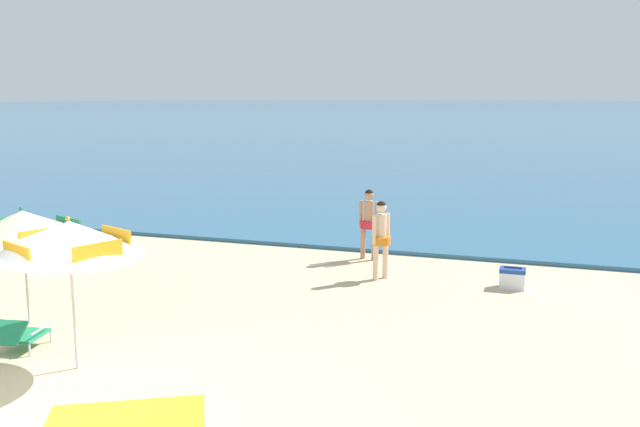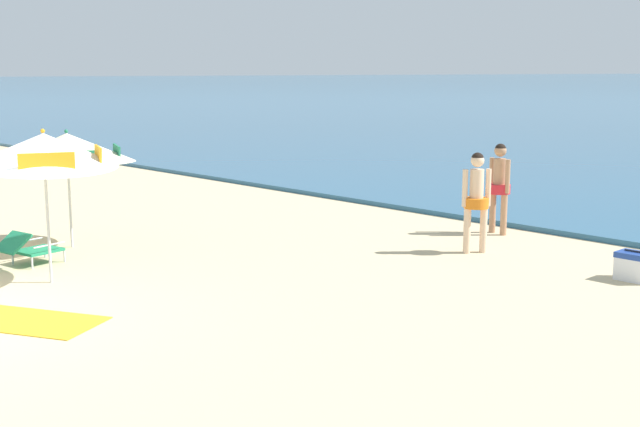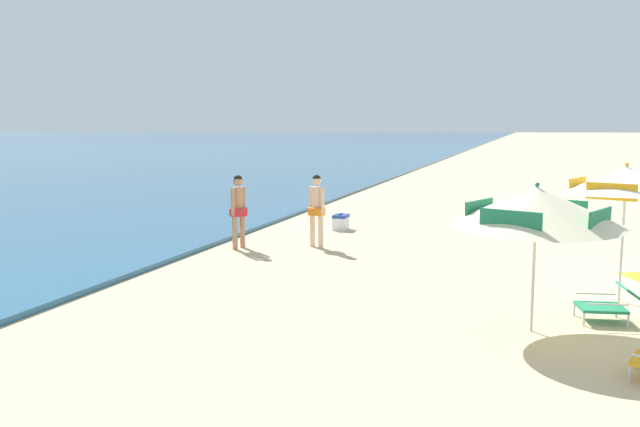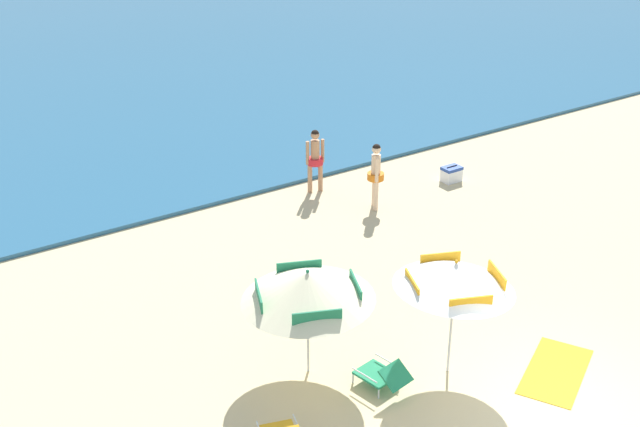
{
  "view_description": "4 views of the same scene",
  "coord_description": "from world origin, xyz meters",
  "px_view_note": "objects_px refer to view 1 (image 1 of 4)",
  "views": [
    {
      "loc": [
        5.39,
        -5.31,
        3.69
      ],
      "look_at": [
        1.11,
        7.5,
        1.35
      ],
      "focal_mm": 37.74,
      "sensor_mm": 36.0,
      "label": 1
    },
    {
      "loc": [
        10.04,
        -2.91,
        2.9
      ],
      "look_at": [
        0.93,
        5.66,
        0.72
      ],
      "focal_mm": 46.1,
      "sensor_mm": 36.0,
      "label": 2
    },
    {
      "loc": [
        -11.2,
        3.4,
        2.65
      ],
      "look_at": [
        1.0,
        7.29,
        0.95
      ],
      "focal_mm": 36.26,
      "sensor_mm": 36.0,
      "label": 3
    },
    {
      "loc": [
        -8.59,
        -6.17,
        8.32
      ],
      "look_at": [
        -0.68,
        5.67,
        1.48
      ],
      "focal_mm": 45.59,
      "sensor_mm": 36.0,
      "label": 4
    }
  ],
  "objects_px": {
    "person_standing_beside": "(369,219)",
    "beach_umbrella_striped_second": "(69,237)",
    "cooler_box": "(512,278)",
    "beach_towel": "(126,417)",
    "person_standing_near_shore": "(381,234)",
    "beach_umbrella_striped_main": "(22,226)",
    "lounge_chair_under_umbrella": "(18,334)"
  },
  "relations": [
    {
      "from": "beach_umbrella_striped_second",
      "to": "person_standing_near_shore",
      "type": "relative_size",
      "value": 1.32
    },
    {
      "from": "beach_umbrella_striped_second",
      "to": "cooler_box",
      "type": "height_order",
      "value": "beach_umbrella_striped_second"
    },
    {
      "from": "beach_umbrella_striped_second",
      "to": "person_standing_near_shore",
      "type": "distance_m",
      "value": 6.58
    },
    {
      "from": "beach_umbrella_striped_second",
      "to": "cooler_box",
      "type": "distance_m",
      "value": 8.31
    },
    {
      "from": "lounge_chair_under_umbrella",
      "to": "beach_towel",
      "type": "distance_m",
      "value": 3.0
    },
    {
      "from": "beach_umbrella_striped_main",
      "to": "beach_towel",
      "type": "bearing_deg",
      "value": -34.01
    },
    {
      "from": "person_standing_beside",
      "to": "cooler_box",
      "type": "xyz_separation_m",
      "value": [
        3.27,
        -1.41,
        -0.74
      ]
    },
    {
      "from": "person_standing_near_shore",
      "to": "cooler_box",
      "type": "bearing_deg",
      "value": 3.88
    },
    {
      "from": "person_standing_near_shore",
      "to": "person_standing_beside",
      "type": "xyz_separation_m",
      "value": [
        -0.66,
        1.59,
        0.0
      ]
    },
    {
      "from": "beach_umbrella_striped_main",
      "to": "beach_umbrella_striped_second",
      "type": "height_order",
      "value": "beach_umbrella_striped_second"
    },
    {
      "from": "beach_umbrella_striped_second",
      "to": "lounge_chair_under_umbrella",
      "type": "height_order",
      "value": "beach_umbrella_striped_second"
    },
    {
      "from": "person_standing_beside",
      "to": "cooler_box",
      "type": "relative_size",
      "value": 3.29
    },
    {
      "from": "beach_umbrella_striped_second",
      "to": "person_standing_beside",
      "type": "relative_size",
      "value": 1.31
    },
    {
      "from": "lounge_chair_under_umbrella",
      "to": "person_standing_near_shore",
      "type": "distance_m",
      "value": 6.97
    },
    {
      "from": "beach_umbrella_striped_second",
      "to": "person_standing_beside",
      "type": "distance_m",
      "value": 7.81
    },
    {
      "from": "lounge_chair_under_umbrella",
      "to": "person_standing_near_shore",
      "type": "xyz_separation_m",
      "value": [
        4.1,
        5.6,
        0.67
      ]
    },
    {
      "from": "lounge_chair_under_umbrella",
      "to": "cooler_box",
      "type": "relative_size",
      "value": 1.98
    },
    {
      "from": "lounge_chair_under_umbrella",
      "to": "person_standing_beside",
      "type": "height_order",
      "value": "person_standing_beside"
    },
    {
      "from": "beach_umbrella_striped_main",
      "to": "cooler_box",
      "type": "distance_m",
      "value": 8.95
    },
    {
      "from": "person_standing_beside",
      "to": "beach_umbrella_striped_second",
      "type": "bearing_deg",
      "value": -106.71
    },
    {
      "from": "cooler_box",
      "to": "beach_towel",
      "type": "xyz_separation_m",
      "value": [
        -4.0,
        -7.05,
        -0.2
      ]
    },
    {
      "from": "lounge_chair_under_umbrella",
      "to": "cooler_box",
      "type": "distance_m",
      "value": 8.85
    },
    {
      "from": "beach_umbrella_striped_main",
      "to": "beach_umbrella_striped_second",
      "type": "bearing_deg",
      "value": -33.47
    },
    {
      "from": "beach_umbrella_striped_main",
      "to": "person_standing_near_shore",
      "type": "xyz_separation_m",
      "value": [
        4.85,
        4.54,
        -0.71
      ]
    },
    {
      "from": "beach_umbrella_striped_second",
      "to": "beach_umbrella_striped_main",
      "type": "bearing_deg",
      "value": 146.53
    },
    {
      "from": "lounge_chair_under_umbrella",
      "to": "person_standing_near_shore",
      "type": "bearing_deg",
      "value": 53.81
    },
    {
      "from": "person_standing_near_shore",
      "to": "person_standing_beside",
      "type": "relative_size",
      "value": 1.0
    },
    {
      "from": "beach_umbrella_striped_second",
      "to": "person_standing_beside",
      "type": "xyz_separation_m",
      "value": [
        2.23,
        7.43,
        -0.91
      ]
    },
    {
      "from": "lounge_chair_under_umbrella",
      "to": "cooler_box",
      "type": "height_order",
      "value": "lounge_chair_under_umbrella"
    },
    {
      "from": "beach_umbrella_striped_second",
      "to": "beach_towel",
      "type": "bearing_deg",
      "value": -34.72
    },
    {
      "from": "beach_umbrella_striped_main",
      "to": "person_standing_beside",
      "type": "xyz_separation_m",
      "value": [
        4.19,
        6.13,
        -0.71
      ]
    },
    {
      "from": "person_standing_near_shore",
      "to": "cooler_box",
      "type": "xyz_separation_m",
      "value": [
        2.61,
        0.18,
        -0.74
      ]
    }
  ]
}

